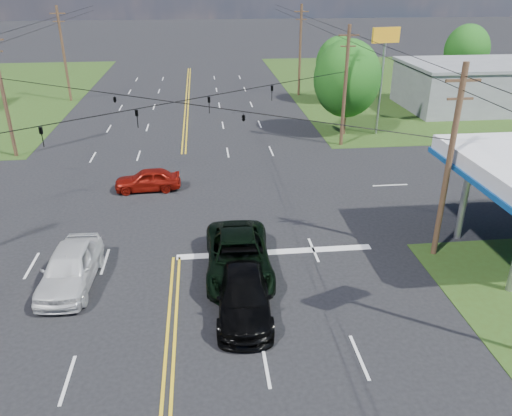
{
  "coord_description": "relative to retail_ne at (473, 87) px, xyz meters",
  "views": [
    {
      "loc": [
        1.62,
        -17.89,
        12.88
      ],
      "look_at": [
        4.24,
        6.0,
        1.61
      ],
      "focal_mm": 35.0,
      "sensor_mm": 36.0,
      "label": 1
    }
  ],
  "objects": [
    {
      "name": "ground",
      "position": [
        -30.0,
        -20.0,
        -2.2
      ],
      "size": [
        280.0,
        280.0,
        0.0
      ],
      "primitive_type": "plane",
      "color": "black",
      "rests_on": "ground"
    },
    {
      "name": "pole_nw",
      "position": [
        -43.0,
        -11.0,
        2.72
      ],
      "size": [
        1.6,
        0.28,
        9.5
      ],
      "color": "#402B1B",
      "rests_on": "ground"
    },
    {
      "name": "grass_ne",
      "position": [
        5.0,
        12.0,
        -2.2
      ],
      "size": [
        46.0,
        48.0,
        0.03
      ],
      "primitive_type": "cube",
      "color": "#2A3E14",
      "rests_on": "ground"
    },
    {
      "name": "pickup_dkgreen",
      "position": [
        -27.0,
        -29.73,
        -1.3
      ],
      "size": [
        3.15,
        6.58,
        1.81
      ],
      "primitive_type": "imported",
      "rotation": [
        0.0,
        0.0,
        -0.02
      ],
      "color": "black",
      "rests_on": "ground"
    },
    {
      "name": "tree_right_a",
      "position": [
        -16.0,
        -8.0,
        2.67
      ],
      "size": [
        5.7,
        5.7,
        8.18
      ],
      "color": "#402B1B",
      "rests_on": "ground"
    },
    {
      "name": "polesign_ne",
      "position": [
        -13.05,
        -8.19,
        4.93
      ],
      "size": [
        2.47,
        0.73,
        8.99
      ],
      "color": "#A5A5AA",
      "rests_on": "ground"
    },
    {
      "name": "stop_bar",
      "position": [
        -25.0,
        -28.0,
        -2.2
      ],
      "size": [
        10.0,
        0.5,
        0.02
      ],
      "primitive_type": "cube",
      "color": "silver",
      "rests_on": "ground"
    },
    {
      "name": "pickup_white",
      "position": [
        -34.63,
        -29.87,
        -1.29
      ],
      "size": [
        2.4,
        5.41,
        1.81
      ],
      "primitive_type": "imported",
      "rotation": [
        0.0,
        0.0,
        -0.05
      ],
      "color": "silver",
      "rests_on": "ground"
    },
    {
      "name": "pole_left_far",
      "position": [
        -43.0,
        8.0,
        2.97
      ],
      "size": [
        1.6,
        0.28,
        10.0
      ],
      "color": "#402B1B",
      "rests_on": "ground"
    },
    {
      "name": "pole_ne",
      "position": [
        -17.0,
        -11.0,
        2.72
      ],
      "size": [
        1.6,
        0.28,
        9.5
      ],
      "color": "#402B1B",
      "rests_on": "ground"
    },
    {
      "name": "sedan_far",
      "position": [
        -4.61,
        -14.5,
        -1.47
      ],
      "size": [
        5.11,
        2.18,
        1.47
      ],
      "primitive_type": "imported",
      "rotation": [
        0.0,
        0.0,
        -1.55
      ],
      "color": "#BBBBC0",
      "rests_on": "ground"
    },
    {
      "name": "suv_black",
      "position": [
        -27.0,
        -32.72,
        -1.4
      ],
      "size": [
        2.57,
        5.65,
        1.6
      ],
      "primitive_type": "imported",
      "rotation": [
        0.0,
        0.0,
        -0.06
      ],
      "color": "black",
      "rests_on": "ground"
    },
    {
      "name": "power_lines",
      "position": [
        -30.0,
        -22.0,
        6.4
      ],
      "size": [
        26.04,
        100.0,
        0.64
      ],
      "color": "black",
      "rests_on": "ground"
    },
    {
      "name": "tree_right_b",
      "position": [
        -13.5,
        4.0,
        2.02
      ],
      "size": [
        4.94,
        4.94,
        7.09
      ],
      "color": "#402B1B",
      "rests_on": "ground"
    },
    {
      "name": "tree_far_r",
      "position": [
        4.0,
        10.0,
        2.34
      ],
      "size": [
        5.32,
        5.32,
        7.63
      ],
      "color": "#402B1B",
      "rests_on": "ground"
    },
    {
      "name": "retail_ne",
      "position": [
        0.0,
        0.0,
        0.0
      ],
      "size": [
        14.0,
        10.0,
        4.4
      ],
      "primitive_type": "cube",
      "color": "slate",
      "rests_on": "ground"
    },
    {
      "name": "sedan_red",
      "position": [
        -32.13,
        -19.0,
        -1.48
      ],
      "size": [
        4.31,
        1.87,
        1.45
      ],
      "primitive_type": "imported",
      "rotation": [
        0.0,
        0.0,
        -1.53
      ],
      "color": "maroon",
      "rests_on": "ground"
    },
    {
      "name": "span_wire_signals",
      "position": [
        -30.0,
        -20.0,
        3.8
      ],
      "size": [
        26.0,
        18.0,
        1.13
      ],
      "color": "black",
      "rests_on": "ground"
    },
    {
      "name": "pole_se",
      "position": [
        -17.0,
        -29.0,
        2.72
      ],
      "size": [
        1.6,
        0.28,
        9.5
      ],
      "color": "#402B1B",
      "rests_on": "ground"
    },
    {
      "name": "pole_right_far",
      "position": [
        -17.0,
        8.0,
        2.97
      ],
      "size": [
        1.6,
        0.28,
        10.0
      ],
      "color": "#402B1B",
      "rests_on": "ground"
    }
  ]
}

